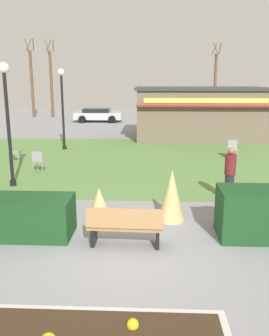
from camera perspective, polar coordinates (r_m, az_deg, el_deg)
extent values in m
plane|color=gray|center=(8.41, -1.01, -12.23)|extent=(80.00, 80.00, 0.00)
cube|color=#5B8442|center=(17.13, 0.90, 1.32)|extent=(36.00, 12.00, 0.01)
sphere|color=gold|center=(5.78, -0.28, -23.38)|extent=(0.18, 0.18, 0.18)
cube|color=#9E7547|center=(8.31, -1.42, -9.16)|extent=(1.72, 0.54, 0.06)
cube|color=#9E7547|center=(8.00, -1.60, -7.92)|extent=(1.70, 0.19, 0.44)
cube|color=black|center=(8.50, -6.39, -10.35)|extent=(0.10, 0.44, 0.45)
cube|color=black|center=(8.36, 3.66, -10.72)|extent=(0.10, 0.44, 0.45)
cube|color=#9E7547|center=(8.38, -7.00, -8.16)|extent=(0.08, 0.44, 0.06)
cube|color=#9E7547|center=(8.22, 4.26, -8.54)|extent=(0.08, 0.44, 0.06)
cube|color=#19421E|center=(9.12, -15.75, -7.38)|extent=(1.91, 1.10, 0.96)
cube|color=#19421E|center=(9.14, 18.93, -6.78)|extent=(1.89, 1.10, 1.19)
cone|color=tan|center=(9.60, -5.57, -5.83)|extent=(0.75, 0.75, 0.96)
cone|color=tan|center=(9.70, 5.87, -4.26)|extent=(0.72, 0.72, 1.39)
cylinder|color=black|center=(13.63, -18.53, -2.23)|extent=(0.22, 0.22, 0.20)
cylinder|color=black|center=(13.27, -19.13, 5.47)|extent=(0.12, 0.12, 3.90)
sphere|color=white|center=(13.16, -19.87, 14.59)|extent=(0.36, 0.36, 0.36)
cylinder|color=black|center=(20.09, -10.93, 3.20)|extent=(0.22, 0.22, 0.20)
cylinder|color=black|center=(19.85, -11.18, 8.46)|extent=(0.12, 0.12, 3.90)
sphere|color=white|center=(19.78, -11.47, 14.55)|extent=(0.36, 0.36, 0.36)
cylinder|color=#2D4233|center=(9.74, 14.63, -6.11)|extent=(0.52, 0.52, 0.90)
cube|color=#6B5B4C|center=(23.95, 10.14, 8.35)|extent=(7.87, 4.90, 3.06)
cube|color=#333338|center=(23.86, 10.31, 12.20)|extent=(8.17, 5.20, 0.16)
cube|color=maroon|center=(21.30, 11.13, 9.48)|extent=(7.97, 0.36, 0.08)
cube|color=#D8CC4C|center=(21.44, 11.10, 10.33)|extent=(7.08, 0.04, 0.28)
cube|color=gray|center=(17.85, 15.21, 2.81)|extent=(0.45, 0.45, 0.04)
cube|color=gray|center=(18.01, 15.13, 3.62)|extent=(0.44, 0.05, 0.44)
cylinder|color=gray|center=(17.67, 14.68, 1.99)|extent=(0.03, 0.03, 0.45)
cylinder|color=gray|center=(17.75, 15.88, 1.96)|extent=(0.03, 0.03, 0.45)
cylinder|color=gray|center=(18.04, 14.46, 2.24)|extent=(0.03, 0.03, 0.45)
cylinder|color=gray|center=(18.11, 15.64, 2.21)|extent=(0.03, 0.03, 0.45)
cube|color=gray|center=(15.27, -14.70, 1.05)|extent=(0.47, 0.47, 0.04)
cube|color=gray|center=(15.04, -15.03, 1.70)|extent=(0.44, 0.08, 0.44)
cylinder|color=gray|center=(15.42, -13.74, 0.37)|extent=(0.03, 0.03, 0.45)
cylinder|color=gray|center=(15.56, -15.04, 0.41)|extent=(0.03, 0.03, 0.45)
cylinder|color=gray|center=(15.08, -14.24, 0.04)|extent=(0.03, 0.03, 0.45)
cylinder|color=gray|center=(15.22, -15.58, 0.08)|extent=(0.03, 0.03, 0.45)
cube|color=gray|center=(17.52, -18.26, 2.40)|extent=(0.46, 0.46, 0.04)
cube|color=gray|center=(17.55, -18.94, 3.10)|extent=(0.06, 0.44, 0.44)
cylinder|color=gray|center=(17.33, -17.81, 1.55)|extent=(0.03, 0.03, 0.45)
cylinder|color=gray|center=(17.68, -17.43, 1.81)|extent=(0.03, 0.03, 0.45)
cylinder|color=gray|center=(17.45, -19.00, 1.54)|extent=(0.03, 0.03, 0.45)
cylinder|color=gray|center=(17.80, -18.60, 1.80)|extent=(0.03, 0.03, 0.45)
cylinder|color=#23232D|center=(11.63, 14.62, -2.99)|extent=(0.28, 0.28, 0.85)
cylinder|color=maroon|center=(11.44, 14.84, 0.54)|extent=(0.34, 0.34, 0.62)
sphere|color=#8C6647|center=(11.36, 14.97, 2.60)|extent=(0.22, 0.22, 0.22)
cube|color=#B7BABF|center=(32.86, -5.69, 8.18)|extent=(4.20, 1.81, 0.60)
cube|color=black|center=(32.85, -5.97, 8.93)|extent=(2.31, 1.59, 0.44)
cylinder|color=black|center=(33.64, -3.24, 7.96)|extent=(0.64, 0.22, 0.64)
cylinder|color=black|center=(31.82, -3.56, 7.63)|extent=(0.64, 0.22, 0.64)
cylinder|color=black|center=(34.00, -7.65, 7.92)|extent=(0.64, 0.22, 0.64)
cylinder|color=black|center=(32.19, -8.22, 7.58)|extent=(0.64, 0.22, 0.64)
cylinder|color=brown|center=(37.49, -12.91, 12.60)|extent=(0.28, 0.28, 6.34)
cylinder|color=brown|center=(37.64, -12.66, 18.21)|extent=(0.25, 0.58, 1.12)
cylinder|color=brown|center=(37.96, -13.36, 18.14)|extent=(0.54, 0.36, 1.12)
cylinder|color=brown|center=(37.37, -13.62, 18.20)|extent=(0.54, 0.35, 1.12)
cylinder|color=brown|center=(37.97, -15.79, 12.51)|extent=(0.28, 0.28, 6.43)
cylinder|color=brown|center=(38.10, -15.62, 18.13)|extent=(0.25, 0.58, 1.12)
cylinder|color=brown|center=(38.45, -16.29, 18.05)|extent=(0.54, 0.36, 1.12)
cylinder|color=brown|center=(37.87, -16.58, 18.10)|extent=(0.54, 0.35, 1.12)
cylinder|color=brown|center=(38.66, 12.51, 12.51)|extent=(0.28, 0.28, 6.17)
cylinder|color=brown|center=(38.92, 13.28, 17.77)|extent=(0.25, 0.58, 1.12)
cylinder|color=brown|center=(39.03, 12.45, 17.80)|extent=(0.54, 0.36, 1.12)
cylinder|color=brown|center=(38.44, 12.61, 17.86)|extent=(0.54, 0.35, 1.12)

